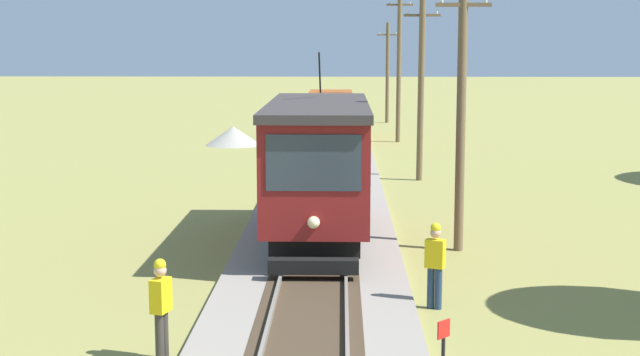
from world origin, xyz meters
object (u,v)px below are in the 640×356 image
at_px(trackside_signal_marker, 443,352).
at_px(gravel_pile, 233,136).
at_px(utility_pole_near_tram, 461,109).
at_px(second_worker, 435,262).
at_px(utility_pole_far, 399,63).
at_px(track_worker, 161,305).
at_px(freight_car, 330,111).
at_px(utility_pole_distant, 387,72).
at_px(utility_pole_mid, 421,85).
at_px(red_tram, 318,164).

height_order(trackside_signal_marker, gravel_pile, trackside_signal_marker).
relative_size(utility_pole_near_tram, second_worker, 4.02).
bearing_deg(utility_pole_far, trackside_signal_marker, -92.44).
distance_m(utility_pole_near_tram, track_worker, 10.71).
height_order(utility_pole_far, second_worker, utility_pole_far).
bearing_deg(freight_car, utility_pole_far, -23.10).
relative_size(utility_pole_near_tram, gravel_pile, 2.44).
xyz_separation_m(freight_car, gravel_pile, (-5.06, -3.09, -1.06)).
xyz_separation_m(utility_pole_distant, trackside_signal_marker, (-1.49, -46.74, -2.74)).
relative_size(utility_pole_far, track_worker, 4.66).
xyz_separation_m(utility_pole_near_tram, utility_pole_mid, (0.00, 11.70, 0.04)).
height_order(freight_car, gravel_pile, freight_car).
bearing_deg(gravel_pile, utility_pole_far, 9.92).
relative_size(utility_pole_far, second_worker, 4.66).
distance_m(utility_pole_distant, track_worker, 45.86).
distance_m(red_tram, utility_pole_near_tram, 3.98).
height_order(utility_pole_mid, gravel_pile, utility_pole_mid).
distance_m(red_tram, track_worker, 9.19).
xyz_separation_m(utility_pole_near_tram, utility_pole_distant, (0.00, 37.01, -0.27)).
xyz_separation_m(utility_pole_mid, utility_pole_distant, (0.00, 25.31, -0.31)).
distance_m(red_tram, gravel_pile, 23.87).
height_order(red_tram, track_worker, red_tram).
distance_m(utility_pole_near_tram, utility_pole_far, 25.20).
distance_m(utility_pole_near_tram, trackside_signal_marker, 10.29).
bearing_deg(gravel_pile, red_tram, -77.71).
distance_m(freight_car, utility_pole_far, 4.81).
relative_size(utility_pole_mid, utility_pole_distant, 1.09).
xyz_separation_m(freight_car, utility_pole_mid, (3.67, -15.06, 2.16)).
height_order(red_tram, utility_pole_far, utility_pole_far).
xyz_separation_m(gravel_pile, track_worker, (2.62, -32.04, 0.49)).
bearing_deg(utility_pole_far, second_worker, -92.17).
height_order(track_worker, second_worker, same).
height_order(trackside_signal_marker, second_worker, second_worker).
relative_size(red_tram, utility_pole_distant, 1.29).
height_order(red_tram, trackside_signal_marker, red_tram).
bearing_deg(second_worker, utility_pole_near_tram, -169.36).
bearing_deg(red_tram, trackside_signal_marker, -77.87).
xyz_separation_m(track_worker, second_worker, (4.95, 3.12, 0.00)).
distance_m(track_worker, second_worker, 5.86).
relative_size(red_tram, utility_pole_mid, 1.18).
relative_size(utility_pole_near_tram, track_worker, 4.02).
relative_size(utility_pole_mid, track_worker, 4.06).
distance_m(utility_pole_distant, trackside_signal_marker, 46.85).
bearing_deg(trackside_signal_marker, utility_pole_distant, 88.18).
bearing_deg(red_tram, utility_pole_distant, 84.28).
relative_size(utility_pole_far, utility_pole_distant, 1.25).
xyz_separation_m(freight_car, utility_pole_near_tram, (3.67, -26.75, 2.12)).
bearing_deg(track_worker, utility_pole_distant, 99.62).
height_order(utility_pole_far, track_worker, utility_pole_far).
bearing_deg(utility_pole_distant, gravel_pile, -123.19).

